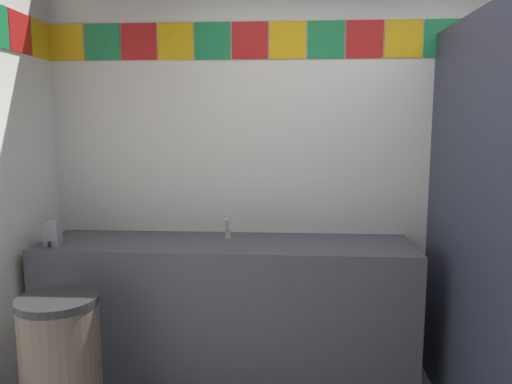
% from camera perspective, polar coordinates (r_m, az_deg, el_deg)
% --- Properties ---
extents(wall_back, '(4.34, 0.09, 2.79)m').
position_cam_1_polar(wall_back, '(3.28, 14.26, 3.96)').
color(wall_back, white).
rests_on(wall_back, ground_plane).
extents(vanity_counter, '(2.29, 0.56, 0.89)m').
position_cam_1_polar(vanity_counter, '(3.14, -3.50, -13.74)').
color(vanity_counter, '#4C515B').
rests_on(vanity_counter, ground_plane).
extents(faucet_center, '(0.04, 0.10, 0.14)m').
position_cam_1_polar(faucet_center, '(3.08, -3.37, -4.57)').
color(faucet_center, silver).
rests_on(faucet_center, vanity_counter).
extents(soap_dispenser, '(0.09, 0.09, 0.16)m').
position_cam_1_polar(soap_dispenser, '(3.14, -22.92, -4.47)').
color(soap_dispenser, gray).
rests_on(soap_dispenser, vanity_counter).
extents(trash_bin, '(0.40, 0.40, 0.76)m').
position_cam_1_polar(trash_bin, '(2.79, -21.96, -18.81)').
color(trash_bin, brown).
rests_on(trash_bin, ground_plane).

